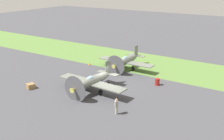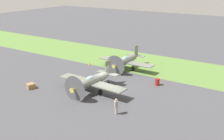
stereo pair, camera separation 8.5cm
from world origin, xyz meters
name	(u,v)px [view 1 (the left image)]	position (x,y,z in m)	size (l,w,h in m)	color
ground_plane	(109,87)	(0.00, 0.00, 0.00)	(160.00, 160.00, 0.00)	#424247
grass_verge	(149,64)	(0.00, -11.95, 0.00)	(120.00, 11.00, 0.01)	#567A38
airplane_lead	(93,81)	(0.99, 2.17, 1.39)	(9.30, 7.37, 3.32)	slate
airplane_wingman	(126,60)	(1.91, -7.67, 1.34)	(8.96, 7.13, 3.21)	slate
ground_crew_chief	(116,106)	(-4.51, 5.58, 0.91)	(0.38, 0.62, 1.73)	#9E998E
fuel_drum	(157,82)	(-4.80, -4.03, 0.45)	(0.60, 0.60, 0.90)	maroon
supply_crate	(31,86)	(8.16, 5.61, 0.32)	(0.90, 0.90, 0.64)	olive
runway_marker_cone	(89,64)	(7.90, -6.24, 0.22)	(0.36, 0.36, 0.44)	orange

